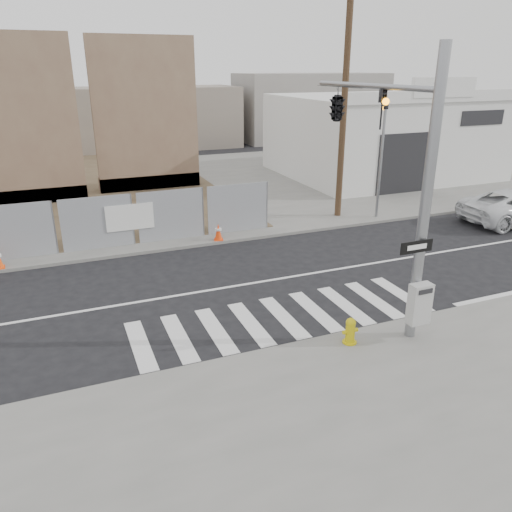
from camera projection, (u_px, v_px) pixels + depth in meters
name	position (u px, v px, depth m)	size (l,w,h in m)	color
ground	(251.00, 284.00, 16.17)	(100.00, 100.00, 0.00)	black
sidewalk_far	(160.00, 189.00, 28.27)	(50.00, 20.00, 0.12)	slate
signal_pole	(363.00, 138.00, 13.57)	(0.96, 5.87, 7.00)	gray
far_signal_pole	(382.00, 143.00, 21.72)	(0.16, 0.20, 5.60)	gray
concrete_wall_left	(14.00, 138.00, 23.84)	(6.00, 1.30, 8.00)	brown
concrete_wall_right	(147.00, 130.00, 26.99)	(5.50, 1.30, 8.00)	brown
auto_shop	(382.00, 135.00, 31.41)	(12.00, 10.20, 5.95)	silver
utility_pole_right	(344.00, 101.00, 21.36)	(1.60, 0.28, 10.00)	#483321
fire_hydrant	(350.00, 331.00, 12.37)	(0.41, 0.36, 0.68)	#CEB90B
traffic_cone_d	(218.00, 232.00, 19.76)	(0.42, 0.42, 0.68)	#FC3F0D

